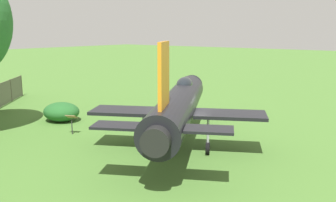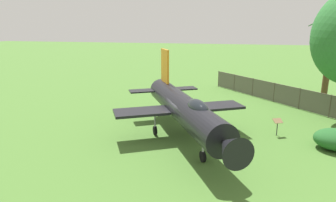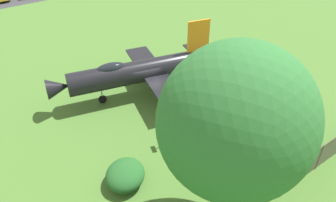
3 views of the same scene
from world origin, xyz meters
name	(u,v)px [view 2 (image 2 of 3)]	position (x,y,z in m)	size (l,w,h in m)	color
ground_plane	(183,139)	(0.00, 0.00, 0.00)	(200.00, 200.00, 0.00)	#47722D
display_jet	(185,109)	(-0.33, -0.18, 2.10)	(12.66, 8.99, 5.39)	black
palm_tree	(329,58)	(12.94, -11.52, 4.13)	(4.00, 3.73, 8.16)	brown
perimeter_fence	(330,105)	(7.15, -10.51, 0.98)	(20.97, 18.87, 1.85)	#4C4238
shrub_near_fence	(336,139)	(0.42, -9.08, 0.61)	(2.16, 2.46, 1.21)	#235B26
info_plaque	(278,123)	(2.00, -5.99, 0.85)	(0.62, 0.71, 1.14)	#333333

